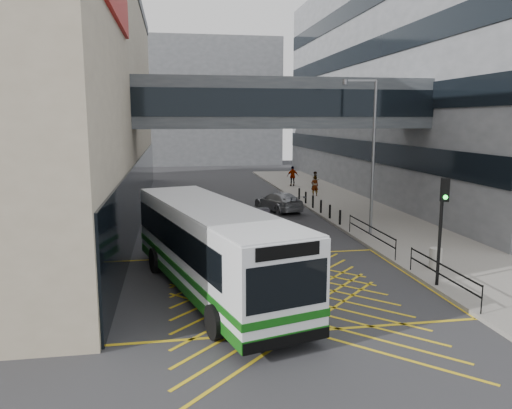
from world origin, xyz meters
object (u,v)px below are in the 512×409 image
car_white (204,238)px  street_lamp (370,148)px  pedestrian_c (293,176)px  car_silver (278,201)px  litter_bin (435,258)px  pedestrian_a (315,186)px  pedestrian_b (316,180)px  car_dark (255,220)px  traffic_light (442,216)px  bus (211,246)px

car_white → street_lamp: 10.39m
car_white → pedestrian_c: (10.08, 22.60, 0.42)m
car_white → car_silver: size_ratio=0.94×
litter_bin → pedestrian_a: (0.67, 20.92, 0.39)m
car_white → pedestrian_b: (11.61, 20.00, 0.28)m
car_dark → street_lamp: (6.07, -2.14, 4.25)m
litter_bin → street_lamp: bearing=93.2°
street_lamp → litter_bin: (0.38, -6.78, -4.38)m
traffic_light → pedestrian_c: (1.46, 29.73, -1.80)m
street_lamp → litter_bin: bearing=-80.2°
pedestrian_c → bus: bearing=71.1°
litter_bin → pedestrian_b: (1.94, 25.01, 0.36)m
litter_bin → car_dark: bearing=125.9°
car_silver → litter_bin: (3.60, -15.61, -0.10)m
pedestrian_a → car_dark: bearing=57.2°
street_lamp → pedestrian_c: (0.78, 20.84, -3.88)m
car_silver → pedestrian_a: size_ratio=2.73×
car_silver → pedestrian_b: pedestrian_b is taller
bus → litter_bin: bus is taller
traffic_light → pedestrian_b: traffic_light is taller
bus → car_white: bus is taller
car_white → traffic_light: (8.62, -7.13, 2.22)m
car_dark → pedestrian_c: size_ratio=2.50×
pedestrian_c → traffic_light: bearing=87.9°
bus → traffic_light: 8.87m
bus → litter_bin: (9.76, 0.84, -1.18)m
street_lamp → pedestrian_a: (1.05, 14.15, -3.99)m
car_white → pedestrian_c: 24.75m
bus → car_dark: bus is taller
litter_bin → pedestrian_c: 27.62m
street_lamp → pedestrian_c: size_ratio=4.45×
bus → car_silver: bus is taller
street_lamp → pedestrian_a: street_lamp is taller
car_white → pedestrian_a: pedestrian_a is taller
bus → car_white: bearing=73.6°
bus → pedestrian_c: bus is taller
street_lamp → pedestrian_a: bearing=92.4°
litter_bin → pedestrian_c: pedestrian_c is taller
car_white → pedestrian_b: bearing=-117.4°
bus → car_silver: bearing=53.9°
bus → car_white: size_ratio=2.80×
car_dark → litter_bin: car_dark is taller
bus → street_lamp: bearing=23.5°
pedestrian_a → traffic_light: bearing=83.6°
traffic_light → street_lamp: street_lamp is taller
litter_bin → traffic_light: bearing=-116.5°
pedestrian_b → traffic_light: bearing=-112.8°
pedestrian_a → pedestrian_c: (-0.27, 6.69, 0.10)m
litter_bin → pedestrian_b: pedestrian_b is taller
car_dark → traffic_light: 12.47m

